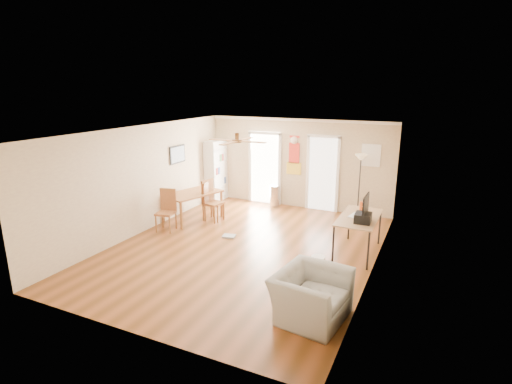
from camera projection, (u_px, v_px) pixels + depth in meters
The scene contains 29 objects.
floor at pixel (245, 248), 8.85m from camera, with size 7.00×7.00×0.00m, color brown.
ceiling at pixel (244, 131), 8.17m from camera, with size 5.50×7.00×0.00m, color silver, non-canonical shape.
wall_back at pixel (298, 164), 11.57m from camera, with size 5.50×0.04×2.60m, color beige, non-canonical shape.
wall_front at pixel (130, 252), 5.45m from camera, with size 5.50×0.04×2.60m, color beige, non-canonical shape.
wall_left at pixel (143, 179), 9.63m from camera, with size 0.04×7.00×2.60m, color beige, non-canonical shape.
wall_right at pixel (376, 208), 7.38m from camera, with size 0.04×7.00×2.60m, color beige, non-canonical shape.
crown_molding at pixel (244, 133), 8.18m from camera, with size 5.50×7.00×0.08m, color white, non-canonical shape.
kitchen_doorway at pixel (265, 169), 12.05m from camera, with size 0.90×0.10×2.10m, color white, non-canonical shape.
bathroom_doorway at pixel (323, 174), 11.31m from camera, with size 0.80×0.10×2.10m, color white, non-canonical shape.
wall_decal at pixel (294, 155), 11.54m from camera, with size 0.46×0.03×1.10m, color red.
ac_grille at pixel (371, 155), 10.60m from camera, with size 0.50×0.04×0.60m, color white.
framed_poster at pixel (177, 154), 10.74m from camera, with size 0.04×0.66×0.48m, color black.
ceiling_fan at pixel (237, 141), 7.95m from camera, with size 1.24×1.24×0.20m, color #593819, non-canonical shape.
bookshelf at pixel (216, 171), 12.35m from camera, with size 0.38×0.85×1.88m, color silver, non-canonical shape.
dining_table at pixel (193, 206), 10.67m from camera, with size 0.89×1.49×0.75m, color #965E30, non-canonical shape.
dining_chair_right_a at pixel (213, 201), 10.54m from camera, with size 0.44×0.44×1.08m, color olive, non-canonical shape.
dining_chair_right_b at pixel (214, 202), 10.57m from camera, with size 0.42×0.42×1.03m, color #94542F, non-canonical shape.
dining_chair_near at pixel (166, 211), 9.79m from camera, with size 0.42×0.42×1.03m, color #A76135, non-canonical shape.
trash_can at pixel (275, 196), 11.85m from camera, with size 0.29×0.29×0.63m, color #B4B4B6.
torchiere_lamp at pixel (359, 187), 10.69m from camera, with size 0.33×0.33×1.75m, color black, non-canonical shape.
computer_desk at pixel (358, 235), 8.49m from camera, with size 0.77×1.55×0.83m, color #A17B57, non-canonical shape.
imac at pixel (365, 208), 8.04m from camera, with size 0.08×0.59×0.55m, color black, non-canonical shape.
keyboard at pixel (354, 215), 8.46m from camera, with size 0.13×0.41×0.02m, color silver.
printer at pixel (363, 218), 8.01m from camera, with size 0.32×0.37×0.19m, color black.
orange_bottle at pixel (361, 207), 8.60m from camera, with size 0.08×0.08×0.25m, color #E65414.
wastebasket_a at pixel (318, 264), 7.71m from camera, with size 0.27×0.27×0.31m, color white.
wastebasket_b at pixel (300, 272), 7.43m from camera, with size 0.23×0.23×0.26m, color white.
floor_cloth at pixel (229, 236), 9.49m from camera, with size 0.30×0.23×0.04m, color gray.
armchair at pixel (311, 295), 6.13m from camera, with size 1.15×1.00×0.75m, color #A1A19C.
Camera 1 is at (3.71, -7.33, 3.51)m, focal length 27.88 mm.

